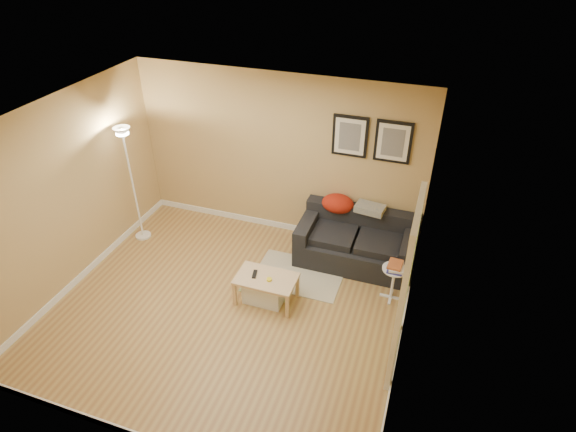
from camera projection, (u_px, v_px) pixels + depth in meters
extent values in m
plane|color=#AB8849|center=(228.00, 307.00, 6.32)|extent=(4.50, 4.50, 0.00)
plane|color=white|center=(211.00, 124.00, 4.90)|extent=(4.50, 4.50, 0.00)
plane|color=tan|center=(278.00, 157.00, 7.19)|extent=(4.50, 0.00, 4.50)
plane|color=tan|center=(118.00, 353.00, 4.03)|extent=(4.50, 0.00, 4.50)
plane|color=tan|center=(66.00, 196.00, 6.22)|extent=(0.00, 4.00, 4.00)
plane|color=tan|center=(414.00, 266.00, 5.00)|extent=(0.00, 4.00, 4.00)
cube|color=white|center=(279.00, 225.00, 7.87)|extent=(4.50, 0.02, 0.10)
cube|color=white|center=(88.00, 269.00, 6.90)|extent=(0.02, 4.00, 0.10)
cube|color=white|center=(398.00, 347.00, 5.69)|extent=(0.02, 4.00, 0.10)
cube|color=#BEB797|center=(299.00, 275.00, 6.87)|extent=(1.25, 0.85, 0.01)
cube|color=#668C4C|center=(268.00, 285.00, 6.69)|extent=(0.70, 0.50, 0.01)
cube|color=black|center=(255.00, 274.00, 6.27)|extent=(0.08, 0.17, 0.02)
cylinder|color=yellow|center=(269.00, 280.00, 6.17)|extent=(0.07, 0.07, 0.03)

